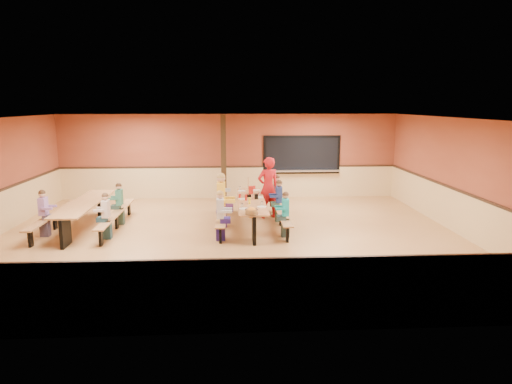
{
  "coord_description": "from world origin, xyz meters",
  "views": [
    {
      "loc": [
        0.05,
        -11.27,
        3.37
      ],
      "look_at": [
        0.68,
        0.08,
        1.15
      ],
      "focal_mm": 32.0,
      "sensor_mm": 36.0,
      "label": 1
    }
  ],
  "objects": [
    {
      "name": "cafeteria_table_main",
      "position": [
        0.6,
        1.06,
        0.53
      ],
      "size": [
        1.91,
        3.7,
        0.74
      ],
      "color": "#A77242",
      "rests_on": "ground"
    },
    {
      "name": "ground",
      "position": [
        0.0,
        0.0,
        0.0
      ],
      "size": [
        12.0,
        12.0,
        0.0
      ],
      "primitive_type": "plane",
      "color": "#9F6A3C",
      "rests_on": "ground"
    },
    {
      "name": "condiment_mustard",
      "position": [
        0.53,
        0.55,
        0.82
      ],
      "size": [
        0.06,
        0.06,
        0.17
      ],
      "primitive_type": "cylinder",
      "color": "yellow",
      "rests_on": "cafeteria_table_main"
    },
    {
      "name": "seated_child_tan_sec",
      "position": [
        -3.09,
        0.02,
        0.58
      ],
      "size": [
        0.35,
        0.28,
        1.16
      ],
      "primitive_type": null,
      "color": "#C1AB9D",
      "rests_on": "ground"
    },
    {
      "name": "seated_child_char_right",
      "position": [
        1.42,
        2.22,
        0.62
      ],
      "size": [
        0.38,
        0.31,
        1.24
      ],
      "primitive_type": null,
      "color": "#535A5E",
      "rests_on": "ground"
    },
    {
      "name": "napkin_dispenser",
      "position": [
        0.75,
        1.19,
        0.8
      ],
      "size": [
        0.1,
        0.14,
        0.13
      ],
      "primitive_type": "cube",
      "color": "black",
      "rests_on": "cafeteria_table_main"
    },
    {
      "name": "condiment_ketchup",
      "position": [
        0.45,
        0.99,
        0.82
      ],
      "size": [
        0.06,
        0.06,
        0.17
      ],
      "primitive_type": "cylinder",
      "color": "#B2140F",
      "rests_on": "cafeteria_table_main"
    },
    {
      "name": "room_envelope",
      "position": [
        0.0,
        0.0,
        0.69
      ],
      "size": [
        12.04,
        10.04,
        3.02
      ],
      "color": "brown",
      "rests_on": "ground"
    },
    {
      "name": "punch_pitcher",
      "position": [
        0.62,
        1.96,
        0.85
      ],
      "size": [
        0.16,
        0.16,
        0.22
      ],
      "primitive_type": "cylinder",
      "color": "red",
      "rests_on": "cafeteria_table_main"
    },
    {
      "name": "table_paddle",
      "position": [
        0.53,
        1.5,
        0.88
      ],
      "size": [
        0.16,
        0.16,
        0.56
      ],
      "color": "black",
      "rests_on": "cafeteria_table_main"
    },
    {
      "name": "seated_adult_yellow",
      "position": [
        -0.23,
        1.04,
        0.74
      ],
      "size": [
        0.5,
        0.41,
        1.47
      ],
      "primitive_type": null,
      "color": "yellow",
      "rests_on": "ground"
    },
    {
      "name": "seated_child_grey_left",
      "position": [
        -0.23,
        2.45,
        0.57
      ],
      "size": [
        0.33,
        0.27,
        1.14
      ],
      "primitive_type": null,
      "color": "#B0B0B0",
      "rests_on": "ground"
    },
    {
      "name": "seated_child_purple_sec",
      "position": [
        -4.74,
        0.33,
        0.6
      ],
      "size": [
        0.36,
        0.3,
        1.2
      ],
      "primitive_type": null,
      "color": "#91659F",
      "rests_on": "ground"
    },
    {
      "name": "seated_child_navy_right",
      "position": [
        1.42,
        1.52,
        0.6
      ],
      "size": [
        0.36,
        0.3,
        1.19
      ],
      "primitive_type": null,
      "color": "navy",
      "rests_on": "ground"
    },
    {
      "name": "seated_child_teal_right",
      "position": [
        1.42,
        -0.04,
        0.58
      ],
      "size": [
        0.34,
        0.28,
        1.15
      ],
      "primitive_type": null,
      "color": "teal",
      "rests_on": "ground"
    },
    {
      "name": "structural_post",
      "position": [
        -0.2,
        4.4,
        1.5
      ],
      "size": [
        0.18,
        0.18,
        3.0
      ],
      "primitive_type": "cube",
      "color": "black",
      "rests_on": "ground"
    },
    {
      "name": "chip_bowl",
      "position": [
        0.53,
        -0.59,
        0.81
      ],
      "size": [
        0.32,
        0.32,
        0.15
      ],
      "primitive_type": null,
      "color": "#F9A527",
      "rests_on": "cafeteria_table_main"
    },
    {
      "name": "seated_child_white_left",
      "position": [
        -0.23,
        -0.24,
        0.62
      ],
      "size": [
        0.38,
        0.31,
        1.24
      ],
      "primitive_type": null,
      "color": "silver",
      "rests_on": "ground"
    },
    {
      "name": "cafeteria_table_second",
      "position": [
        -3.92,
        1.0,
        0.53
      ],
      "size": [
        1.91,
        3.7,
        0.74
      ],
      "color": "#A77242",
      "rests_on": "ground"
    },
    {
      "name": "seated_child_green_sec",
      "position": [
        -3.09,
        1.44,
        0.58
      ],
      "size": [
        0.35,
        0.28,
        1.16
      ],
      "primitive_type": null,
      "color": "#33735B",
      "rests_on": "ground"
    },
    {
      "name": "kitchen_pass_through",
      "position": [
        2.6,
        4.96,
        1.49
      ],
      "size": [
        2.78,
        0.28,
        1.38
      ],
      "color": "black",
      "rests_on": "ground"
    },
    {
      "name": "standing_woman",
      "position": [
        1.14,
        1.97,
        0.91
      ],
      "size": [
        0.77,
        0.63,
        1.82
      ],
      "primitive_type": "imported",
      "rotation": [
        0.0,
        0.0,
        3.47
      ],
      "color": "red",
      "rests_on": "ground"
    },
    {
      "name": "place_settings",
      "position": [
        0.6,
        1.06,
        0.8
      ],
      "size": [
        0.65,
        3.3,
        0.11
      ],
      "primitive_type": null,
      "color": "beige",
      "rests_on": "cafeteria_table_main"
    }
  ]
}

